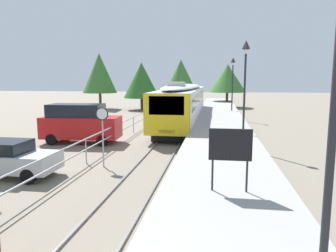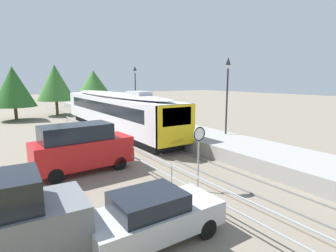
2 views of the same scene
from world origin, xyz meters
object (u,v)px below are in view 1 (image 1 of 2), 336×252
(commuter_train, at_px, (183,101))
(parked_hatchback_silver, at_px, (8,158))
(platform_lamp_mid_platform, at_px, (245,69))
(speed_limit_sign, at_px, (102,122))
(platform_notice_board, at_px, (230,147))
(platform_lamp_far_end, at_px, (233,74))
(parked_van_red, at_px, (80,123))

(commuter_train, distance_m, parked_hatchback_silver, 17.55)
(platform_lamp_mid_platform, bearing_deg, speed_limit_sign, -143.44)
(platform_lamp_mid_platform, bearing_deg, platform_notice_board, -96.82)
(commuter_train, height_order, platform_notice_board, commuter_train)
(platform_lamp_far_end, bearing_deg, speed_limit_sign, -109.42)
(commuter_train, xyz_separation_m, platform_lamp_far_end, (4.52, 4.68, 2.48))
(platform_notice_board, height_order, parked_hatchback_silver, platform_notice_board)
(platform_lamp_far_end, bearing_deg, platform_lamp_mid_platform, -90.00)
(platform_lamp_mid_platform, xyz_separation_m, platform_notice_board, (-1.19, -9.98, -2.44))
(commuter_train, distance_m, platform_notice_board, 19.76)
(platform_lamp_mid_platform, bearing_deg, parked_van_red, 178.91)
(platform_lamp_far_end, height_order, speed_limit_sign, platform_lamp_far_end)
(speed_limit_sign, bearing_deg, parked_van_red, 123.34)
(commuter_train, height_order, parked_van_red, commuter_train)
(commuter_train, height_order, speed_limit_sign, commuter_train)
(commuter_train, xyz_separation_m, platform_lamp_mid_platform, (4.52, -9.50, 2.48))
(platform_lamp_mid_platform, distance_m, parked_hatchback_silver, 12.96)
(platform_lamp_mid_platform, height_order, platform_notice_board, platform_lamp_mid_platform)
(platform_lamp_far_end, height_order, platform_notice_board, platform_lamp_far_end)
(parked_hatchback_silver, height_order, parked_van_red, parked_van_red)
(platform_notice_board, bearing_deg, speed_limit_sign, 138.31)
(speed_limit_sign, relative_size, parked_hatchback_silver, 0.70)
(platform_notice_board, xyz_separation_m, speed_limit_sign, (-5.57, 4.97, -0.06))
(platform_lamp_mid_platform, distance_m, parked_van_red, 10.73)
(commuter_train, distance_m, parked_van_red, 10.93)
(parked_van_red, bearing_deg, parked_hatchback_silver, -89.83)
(platform_notice_board, xyz_separation_m, parked_van_red, (-9.00, 10.18, -0.89))
(platform_lamp_mid_platform, distance_m, platform_notice_board, 10.35)
(platform_lamp_mid_platform, xyz_separation_m, speed_limit_sign, (-6.77, -5.02, -2.50))
(commuter_train, bearing_deg, parked_van_red, -121.39)
(platform_lamp_mid_platform, bearing_deg, parked_hatchback_silver, -145.25)
(platform_notice_board, bearing_deg, platform_lamp_far_end, 87.17)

